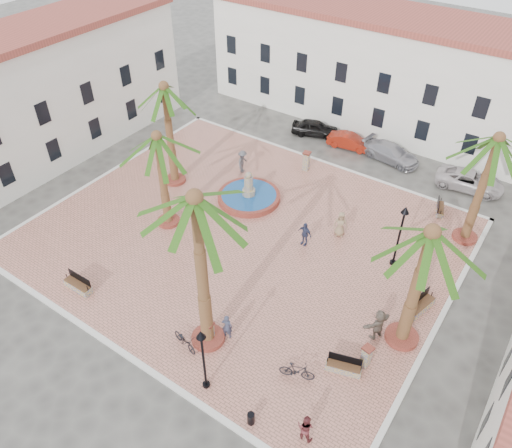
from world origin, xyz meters
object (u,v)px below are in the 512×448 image
object	(u,v)px
palm_s	(196,216)
car_red	(350,141)
bench_se	(344,367)
bollard_e	(366,356)
bollard_n	(306,161)
lamppost_e	(402,226)
bicycle_a	(185,341)
cyclist_b	(305,427)
litter_bin	(251,418)
lamppost_s	(202,350)
palm_e	(428,248)
bollard_se	(210,331)
pedestrian_fountain_b	(305,234)
bicycle_b	(297,371)
pedestrian_east	(378,324)
car_silver	(391,153)
bench_e	(421,306)
palm_nw	(165,98)
cyclist_a	(227,326)
car_black	(315,128)
palm_sw	(158,148)
bench_ne	(440,209)
fountain	(249,196)
palm_ne	(495,151)
pedestrian_fountain_a	(340,224)
pedestrian_north	(243,162)
bench_s	(78,285)
car_white	(470,181)

from	to	relation	value
palm_s	car_red	size ratio (longest dim) A/B	2.60
bench_se	bollard_e	world-z (taller)	bollard_e
bollard_n	lamppost_e	bearing A→B (deg)	-32.00
bicycle_a	cyclist_b	bearing A→B (deg)	-82.09
litter_bin	bollard_n	bearing A→B (deg)	113.49
lamppost_s	palm_e	bearing A→B (deg)	50.22
bollard_se	pedestrian_fountain_b	bearing A→B (deg)	88.70
bicycle_b	pedestrian_east	size ratio (longest dim) A/B	0.93
bicycle_b	car_silver	size ratio (longest dim) A/B	0.38
bench_e	car_silver	xyz separation A→B (m)	(-7.65, 13.97, 0.24)
palm_nw	cyclist_a	distance (m)	16.33
palm_nw	bollard_se	distance (m)	16.35
cyclist_b	car_black	bearing A→B (deg)	-66.11
cyclist_a	palm_e	bearing A→B (deg)	-162.19
palm_nw	palm_sw	bearing A→B (deg)	-53.43
lamppost_e	bench_ne	bearing A→B (deg)	84.73
car_black	bench_e	bearing A→B (deg)	-153.44
bollard_se	bicycle_a	xyz separation A→B (m)	(-0.80, -1.06, -0.22)
fountain	bollard_e	bearing A→B (deg)	-32.25
palm_ne	lamppost_s	world-z (taller)	palm_ne
bicycle_b	pedestrian_fountain_a	xyz separation A→B (m)	(-3.25, 10.84, 0.37)
palm_e	bollard_n	xyz separation A→B (m)	(-12.33, 11.18, -5.66)
palm_e	palm_s	bearing A→B (deg)	-145.03
palm_nw	pedestrian_fountain_b	world-z (taller)	palm_nw
bicycle_b	cyclist_a	bearing A→B (deg)	69.11
palm_nw	bicycle_b	size ratio (longest dim) A/B	4.45
lamppost_e	lamppost_s	bearing A→B (deg)	-107.30
palm_sw	bench_ne	distance (m)	19.56
bicycle_b	pedestrian_north	world-z (taller)	pedestrian_north
palm_ne	pedestrian_fountain_b	world-z (taller)	palm_ne
bench_s	palm_ne	bearing A→B (deg)	44.72
lamppost_s	cyclist_b	size ratio (longest dim) A/B	2.62
lamppost_s	pedestrian_north	bearing A→B (deg)	120.36
cyclist_b	car_red	size ratio (longest dim) A/B	0.43
palm_e	pedestrian_north	size ratio (longest dim) A/B	4.25
lamppost_e	pedestrian_fountain_b	size ratio (longest dim) A/B	2.59
bench_s	pedestrian_north	xyz separation A→B (m)	(0.64, 15.46, 0.63)
lamppost_e	bicycle_a	world-z (taller)	lamppost_e
pedestrian_north	car_white	bearing A→B (deg)	-73.71
lamppost_e	pedestrian_fountain_a	world-z (taller)	lamppost_e
pedestrian_fountain_a	car_black	size ratio (longest dim) A/B	0.45
bicycle_a	car_silver	distance (m)	23.34
bollard_se	bollard_n	size ratio (longest dim) A/B	0.84
bench_ne	car_silver	xyz separation A→B (m)	(-5.57, 4.58, 0.29)
bollard_e	litter_bin	xyz separation A→B (m)	(-2.94, -5.77, -0.38)
pedestrian_fountain_a	car_red	xyz separation A→B (m)	(-4.54, 10.67, -0.45)
bench_e	pedestrian_east	bearing A→B (deg)	172.04
litter_bin	pedestrian_fountain_a	bearing A→B (deg)	101.10
cyclist_a	bicycle_b	bearing A→B (deg)	163.02
fountain	cyclist_a	xyz separation A→B (m)	(6.10, -10.61, 0.50)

